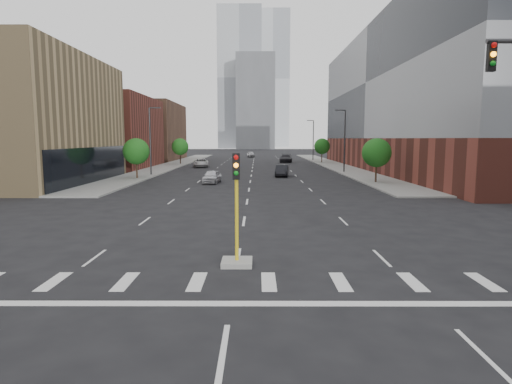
{
  "coord_description": "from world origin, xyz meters",
  "views": [
    {
      "loc": [
        0.8,
        -7.37,
        4.95
      ],
      "look_at": [
        0.74,
        12.2,
        2.5
      ],
      "focal_mm": 30.0,
      "sensor_mm": 36.0,
      "label": 1
    }
  ],
  "objects_px": {
    "car_near_left": "(212,177)",
    "car_deep_right": "(286,158)",
    "car_distant": "(251,154)",
    "median_traffic_signal": "(237,241)",
    "car_mid_right": "(282,171)",
    "car_far_left": "(201,163)"
  },
  "relations": [
    {
      "from": "median_traffic_signal",
      "to": "car_mid_right",
      "type": "height_order",
      "value": "median_traffic_signal"
    },
    {
      "from": "car_far_left",
      "to": "median_traffic_signal",
      "type": "bearing_deg",
      "value": -87.94
    },
    {
      "from": "car_distant",
      "to": "car_near_left",
      "type": "bearing_deg",
      "value": -101.79
    },
    {
      "from": "median_traffic_signal",
      "to": "car_deep_right",
      "type": "height_order",
      "value": "median_traffic_signal"
    },
    {
      "from": "median_traffic_signal",
      "to": "car_mid_right",
      "type": "xyz_separation_m",
      "value": [
        4.07,
        39.82,
        -0.22
      ]
    },
    {
      "from": "median_traffic_signal",
      "to": "car_mid_right",
      "type": "relative_size",
      "value": 0.96
    },
    {
      "from": "car_near_left",
      "to": "car_far_left",
      "type": "height_order",
      "value": "car_far_left"
    },
    {
      "from": "car_mid_right",
      "to": "car_far_left",
      "type": "relative_size",
      "value": 0.85
    },
    {
      "from": "median_traffic_signal",
      "to": "car_distant",
      "type": "height_order",
      "value": "median_traffic_signal"
    },
    {
      "from": "car_mid_right",
      "to": "car_distant",
      "type": "xyz_separation_m",
      "value": [
        -4.98,
        58.57,
        0.01
      ]
    },
    {
      "from": "median_traffic_signal",
      "to": "car_distant",
      "type": "relative_size",
      "value": 0.98
    },
    {
      "from": "median_traffic_signal",
      "to": "car_far_left",
      "type": "distance_m",
      "value": 58.9
    },
    {
      "from": "car_near_left",
      "to": "car_distant",
      "type": "distance_m",
      "value": 67.15
    },
    {
      "from": "car_near_left",
      "to": "car_deep_right",
      "type": "bearing_deg",
      "value": 80.79
    },
    {
      "from": "car_deep_right",
      "to": "car_distant",
      "type": "distance_m",
      "value": 26.48
    },
    {
      "from": "median_traffic_signal",
      "to": "car_near_left",
      "type": "height_order",
      "value": "median_traffic_signal"
    },
    {
      "from": "car_far_left",
      "to": "car_distant",
      "type": "xyz_separation_m",
      "value": [
        8.09,
        40.18,
        0.01
      ]
    },
    {
      "from": "car_mid_right",
      "to": "car_distant",
      "type": "relative_size",
      "value": 1.03
    },
    {
      "from": "car_far_left",
      "to": "car_distant",
      "type": "height_order",
      "value": "car_distant"
    },
    {
      "from": "car_near_left",
      "to": "car_distant",
      "type": "relative_size",
      "value": 0.94
    },
    {
      "from": "car_near_left",
      "to": "car_deep_right",
      "type": "xyz_separation_m",
      "value": [
        11.14,
        41.74,
        0.13
      ]
    },
    {
      "from": "car_far_left",
      "to": "car_deep_right",
      "type": "distance_m",
      "value": 21.71
    }
  ]
}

